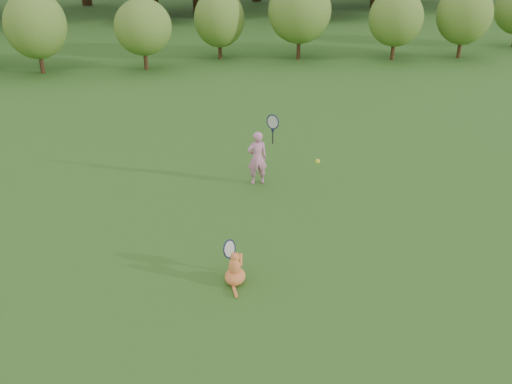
{
  "coord_description": "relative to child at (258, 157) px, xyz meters",
  "views": [
    {
      "loc": [
        -1.35,
        -7.41,
        4.7
      ],
      "look_at": [
        0.2,
        0.8,
        0.7
      ],
      "focal_mm": 40.0,
      "sensor_mm": 36.0,
      "label": 1
    }
  ],
  "objects": [
    {
      "name": "tennis_ball",
      "position": [
        0.73,
        -1.55,
        0.48
      ],
      "size": [
        0.08,
        0.08,
        0.08
      ],
      "color": "#CFCF18",
      "rests_on": "ground"
    },
    {
      "name": "shrub_row",
      "position": [
        -0.58,
        10.37,
        0.84
      ],
      "size": [
        28.0,
        3.0,
        2.8
      ],
      "primitive_type": null,
      "color": "#457424",
      "rests_on": "ground"
    },
    {
      "name": "ground",
      "position": [
        -0.58,
        -2.63,
        -0.56
      ],
      "size": [
        100.0,
        100.0,
        0.0
      ],
      "primitive_type": "plane",
      "color": "#2B4D15",
      "rests_on": "ground"
    },
    {
      "name": "cat",
      "position": [
        -0.96,
        -3.28,
        -0.31
      ],
      "size": [
        0.5,
        0.73,
        0.68
      ],
      "rotation": [
        0.0,
        0.0,
        -0.41
      ],
      "color": "#C95D26",
      "rests_on": "ground"
    },
    {
      "name": "child",
      "position": [
        0.0,
        0.0,
        0.0
      ],
      "size": [
        0.59,
        0.37,
        1.61
      ],
      "rotation": [
        0.0,
        0.0,
        3.22
      ],
      "color": "pink",
      "rests_on": "ground"
    }
  ]
}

